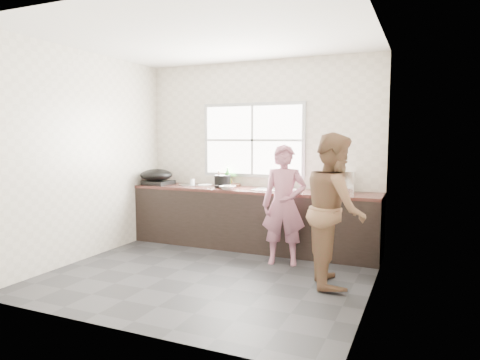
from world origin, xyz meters
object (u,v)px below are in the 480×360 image
at_px(person_side, 335,209).
at_px(dish_rack, 340,181).
at_px(plate_food, 205,185).
at_px(bottle_brown_short, 228,181).
at_px(glass_jar, 192,182).
at_px(woman, 284,209).
at_px(pot_lid_right, 190,185).
at_px(bowl_mince, 228,188).
at_px(burner, 159,183).
at_px(bowl_held, 296,191).
at_px(wok, 156,175).
at_px(black_pot, 222,181).
at_px(bottle_brown_tall, 219,179).
at_px(bowl_crabs, 283,187).
at_px(pot_lid_left, 187,185).
at_px(bottle_green, 227,177).
at_px(cutting_board, 227,185).

bearing_deg(person_side, dish_rack, -11.96).
relative_size(plate_food, dish_rack, 0.57).
height_order(bottle_brown_short, glass_jar, bottle_brown_short).
xyz_separation_m(woman, pot_lid_right, (-1.66, 0.54, 0.16)).
relative_size(bowl_mince, plate_food, 1.00).
bearing_deg(burner, bowl_mince, -7.55).
bearing_deg(woman, dish_rack, 43.00).
distance_m(bottle_brown_short, glass_jar, 0.56).
xyz_separation_m(bowl_held, wok, (-2.26, 0.10, 0.12)).
height_order(black_pot, glass_jar, black_pot).
height_order(bottle_brown_tall, glass_jar, bottle_brown_tall).
relative_size(bowl_mince, dish_rack, 0.57).
xyz_separation_m(bowl_crabs, pot_lid_left, (-1.54, -0.05, -0.03)).
bearing_deg(bottle_brown_short, bowl_mince, -65.92).
relative_size(bowl_mince, bowl_crabs, 1.02).
distance_m(bowl_held, pot_lid_right, 1.73).
bearing_deg(bottle_green, bowl_held, -18.04).
relative_size(bowl_mince, bottle_green, 0.74).
relative_size(person_side, pot_lid_right, 6.10).
bearing_deg(bottle_brown_tall, person_side, -30.85).
relative_size(bottle_brown_short, glass_jar, 1.64).
height_order(burner, dish_rack, dish_rack).
relative_size(cutting_board, glass_jar, 4.12).
bearing_deg(bottle_brown_tall, bottle_brown_short, 31.81).
xyz_separation_m(glass_jar, dish_rack, (2.21, 0.16, 0.09)).
relative_size(bowl_crabs, plate_food, 0.98).
xyz_separation_m(bottle_brown_tall, pot_lid_right, (-0.40, -0.16, -0.10)).
distance_m(pot_lid_left, pot_lid_right, 0.12).
bearing_deg(glass_jar, bottle_green, 11.40).
xyz_separation_m(bottle_brown_tall, wok, (-0.95, -0.26, 0.05)).
xyz_separation_m(woman, plate_food, (-1.47, 0.65, 0.17)).
xyz_separation_m(bowl_crabs, burner, (-1.99, -0.14, -0.00)).
bearing_deg(plate_food, pot_lid_right, -150.66).
bearing_deg(woman, bowl_mince, 147.74).
bearing_deg(bowl_held, black_pot, 167.80).
relative_size(pot_lid_left, pot_lid_right, 0.94).
distance_m(woman, wok, 2.27).
relative_size(person_side, burner, 4.25).
xyz_separation_m(cutting_board, black_pot, (-0.02, -0.12, 0.07)).
height_order(person_side, black_pot, person_side).
xyz_separation_m(pot_lid_left, pot_lid_right, (0.10, -0.06, 0.00)).
height_order(bowl_held, wok, wok).
height_order(bowl_held, burner, bowl_held).
bearing_deg(black_pot, bowl_mince, -51.40).
bearing_deg(cutting_board, plate_food, -168.09).
bearing_deg(burner, bottle_brown_tall, 11.56).
distance_m(bowl_crabs, bottle_brown_tall, 1.04).
bearing_deg(black_pot, pot_lid_right, -173.13).
bearing_deg(bowl_held, dish_rack, 42.15).
bearing_deg(bowl_crabs, bowl_mince, -156.67).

